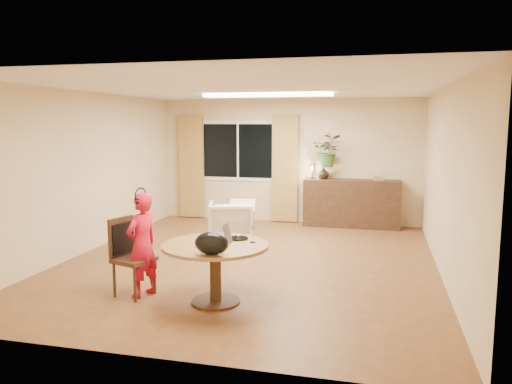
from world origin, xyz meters
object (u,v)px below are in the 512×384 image
at_px(child, 142,245).
at_px(sideboard, 351,203).
at_px(dining_chair, 134,257).
at_px(dining_table, 215,257).
at_px(armchair, 231,221).

xyz_separation_m(child, sideboard, (2.24, 4.77, -0.16)).
distance_m(dining_chair, child, 0.19).
height_order(dining_table, child, child).
xyz_separation_m(dining_table, child, (-0.94, 0.02, 0.08)).
bearing_deg(dining_chair, armchair, 100.63).
distance_m(dining_chair, armchair, 3.03).
relative_size(dining_table, child, 0.97).
relative_size(child, armchair, 1.62).
distance_m(dining_table, armchair, 3.11).
relative_size(dining_table, armchair, 1.58).
height_order(dining_table, armchair, armchair).
bearing_deg(sideboard, child, -115.12).
distance_m(dining_table, dining_chair, 1.05).
bearing_deg(armchair, dining_table, 87.18).
bearing_deg(child, dining_table, 107.45).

